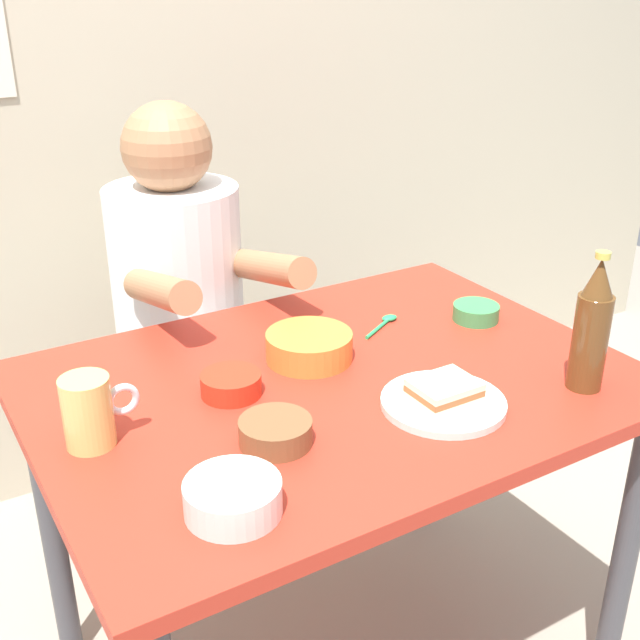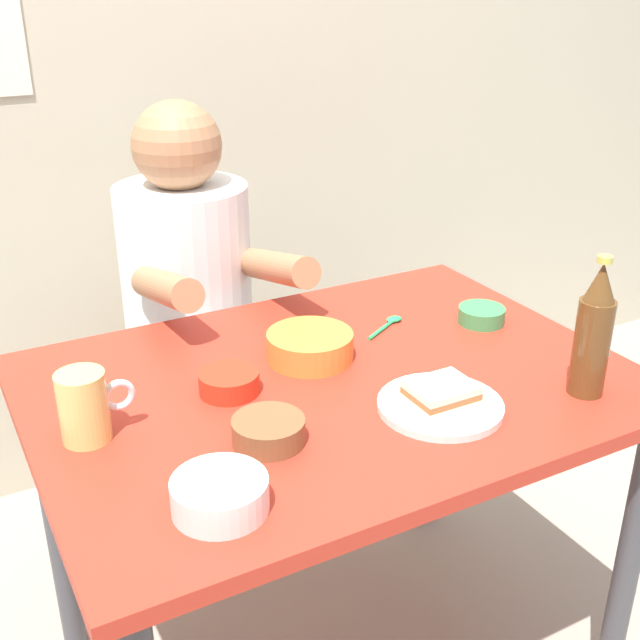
{
  "view_description": "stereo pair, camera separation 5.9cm",
  "coord_description": "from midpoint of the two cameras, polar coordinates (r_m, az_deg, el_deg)",
  "views": [
    {
      "loc": [
        -0.7,
        -1.11,
        1.45
      ],
      "look_at": [
        0.0,
        0.05,
        0.84
      ],
      "focal_mm": 44.57,
      "sensor_mm": 36.0,
      "label": 1
    },
    {
      "loc": [
        -0.65,
        -1.14,
        1.45
      ],
      "look_at": [
        0.0,
        0.05,
        0.84
      ],
      "focal_mm": 44.57,
      "sensor_mm": 36.0,
      "label": 2
    }
  ],
  "objects": [
    {
      "name": "dip_bowl_green",
      "position": [
        1.75,
        10.19,
        0.59
      ],
      "size": [
        0.1,
        0.1,
        0.03
      ],
      "color": "#388C4C",
      "rests_on": "dining_table"
    },
    {
      "name": "person_seated",
      "position": [
        1.97,
        -10.99,
        3.48
      ],
      "size": [
        0.33,
        0.56,
        0.72
      ],
      "color": "white",
      "rests_on": "stool"
    },
    {
      "name": "condiment_bowl_brown",
      "position": [
        1.29,
        -4.53,
        -7.96
      ],
      "size": [
        0.12,
        0.12,
        0.04
      ],
      "color": "brown",
      "rests_on": "dining_table"
    },
    {
      "name": "rice_bowl_white",
      "position": [
        1.15,
        -7.77,
        -12.42
      ],
      "size": [
        0.14,
        0.14,
        0.05
      ],
      "color": "silver",
      "rests_on": "dining_table"
    },
    {
      "name": "dining_table",
      "position": [
        1.54,
        -0.14,
        -7.25
      ],
      "size": [
        1.1,
        0.8,
        0.74
      ],
      "color": "#B72D1E",
      "rests_on": "ground"
    },
    {
      "name": "spoon",
      "position": [
        1.71,
        3.71,
        -0.15
      ],
      "size": [
        0.12,
        0.07,
        0.01
      ],
      "color": "#26A559",
      "rests_on": "dining_table"
    },
    {
      "name": "stool",
      "position": [
        2.16,
        -10.22,
        -6.8
      ],
      "size": [
        0.34,
        0.34,
        0.45
      ],
      "color": "#4C4C51",
      "rests_on": "ground"
    },
    {
      "name": "plate_orange",
      "position": [
        1.41,
        7.65,
        -5.94
      ],
      "size": [
        0.22,
        0.22,
        0.01
      ],
      "primitive_type": "cylinder",
      "color": "silver",
      "rests_on": "dining_table"
    },
    {
      "name": "sauce_bowl_chili",
      "position": [
        1.44,
        -7.57,
        -4.53
      ],
      "size": [
        0.11,
        0.11,
        0.04
      ],
      "color": "red",
      "rests_on": "dining_table"
    },
    {
      "name": "sandwich",
      "position": [
        1.4,
        7.71,
        -5.05
      ],
      "size": [
        0.11,
        0.09,
        0.04
      ],
      "color": "beige",
      "rests_on": "plate_orange"
    },
    {
      "name": "wall_back",
      "position": [
        2.28,
        -14.7,
        19.79
      ],
      "size": [
        4.4,
        0.09,
        2.6
      ],
      "color": "#BCB299",
      "rests_on": "ground"
    },
    {
      "name": "beer_bottle",
      "position": [
        1.48,
        17.86,
        -0.56
      ],
      "size": [
        0.06,
        0.06,
        0.26
      ],
      "color": "#593819",
      "rests_on": "dining_table"
    },
    {
      "name": "soup_bowl_orange",
      "position": [
        1.55,
        -1.98,
        -1.84
      ],
      "size": [
        0.17,
        0.17,
        0.05
      ],
      "color": "orange",
      "rests_on": "dining_table"
    },
    {
      "name": "beer_mug",
      "position": [
        1.33,
        -17.46,
        -6.29
      ],
      "size": [
        0.13,
        0.08,
        0.12
      ],
      "color": "#D1BC66",
      "rests_on": "dining_table"
    }
  ]
}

